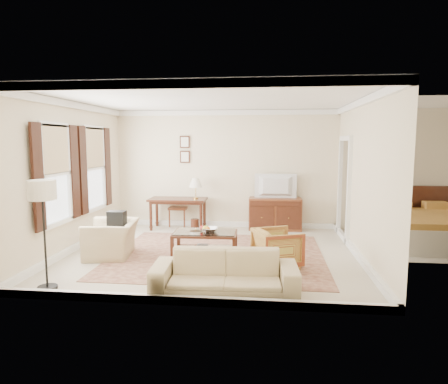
% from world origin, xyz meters
% --- Properties ---
extents(room_shell, '(5.51, 5.01, 2.91)m').
position_xyz_m(room_shell, '(0.00, 0.00, 2.47)').
color(room_shell, beige).
rests_on(room_shell, ground).
extents(annex_bedroom, '(3.00, 2.70, 2.90)m').
position_xyz_m(annex_bedroom, '(4.49, 1.15, 0.34)').
color(annex_bedroom, beige).
rests_on(annex_bedroom, ground).
extents(window_front, '(0.12, 1.56, 1.80)m').
position_xyz_m(window_front, '(-2.70, -0.70, 1.55)').
color(window_front, '#CCB284').
rests_on(window_front, room_shell).
extents(window_rear, '(0.12, 1.56, 1.80)m').
position_xyz_m(window_rear, '(-2.70, 0.90, 1.55)').
color(window_rear, '#CCB284').
rests_on(window_rear, room_shell).
extents(doorway, '(0.10, 1.12, 2.25)m').
position_xyz_m(doorway, '(2.71, 1.50, 1.08)').
color(doorway, white).
rests_on(doorway, room_shell).
extents(rug, '(3.93, 3.37, 0.01)m').
position_xyz_m(rug, '(0.13, -0.14, 0.01)').
color(rug, '#56241C').
rests_on(rug, room_shell).
extents(writing_desk, '(1.38, 0.69, 0.75)m').
position_xyz_m(writing_desk, '(-1.13, 2.05, 0.64)').
color(writing_desk, '#411E12').
rests_on(writing_desk, room_shell).
extents(desk_chair, '(0.55, 0.55, 1.05)m').
position_xyz_m(desk_chair, '(-1.20, 2.40, 0.53)').
color(desk_chair, brown).
rests_on(desk_chair, room_shell).
extents(desk_lamp, '(0.32, 0.32, 0.50)m').
position_xyz_m(desk_lamp, '(-0.68, 2.05, 1.00)').
color(desk_lamp, silver).
rests_on(desk_lamp, writing_desk).
extents(framed_prints, '(0.25, 0.04, 0.68)m').
position_xyz_m(framed_prints, '(-1.03, 2.47, 1.94)').
color(framed_prints, '#411E12').
rests_on(framed_prints, room_shell).
extents(sideboard, '(1.26, 0.48, 0.77)m').
position_xyz_m(sideboard, '(1.24, 2.23, 0.39)').
color(sideboard, brown).
rests_on(sideboard, room_shell).
extents(tv, '(0.96, 0.55, 0.13)m').
position_xyz_m(tv, '(1.24, 2.21, 1.25)').
color(tv, black).
rests_on(tv, sideboard).
extents(coffee_table, '(1.18, 0.72, 0.49)m').
position_xyz_m(coffee_table, '(-0.08, -0.30, 0.38)').
color(coffee_table, '#411E12').
rests_on(coffee_table, room_shell).
extents(fruit_bowl, '(0.42, 0.42, 0.10)m').
position_xyz_m(fruit_bowl, '(0.01, -0.31, 0.54)').
color(fruit_bowl, silver).
rests_on(fruit_bowl, coffee_table).
extents(book_a, '(0.28, 0.04, 0.38)m').
position_xyz_m(book_a, '(-0.27, -0.20, 0.19)').
color(book_a, brown).
rests_on(book_a, coffee_table).
extents(book_b, '(0.28, 0.03, 0.38)m').
position_xyz_m(book_b, '(0.13, -0.36, 0.19)').
color(book_b, brown).
rests_on(book_b, coffee_table).
extents(striped_armchair, '(0.88, 0.90, 0.72)m').
position_xyz_m(striped_armchair, '(1.23, -0.72, 0.36)').
color(striped_armchair, brown).
rests_on(striped_armchair, room_shell).
extents(club_armchair, '(0.79, 1.10, 0.89)m').
position_xyz_m(club_armchair, '(-1.83, -0.39, 0.44)').
color(club_armchair, tan).
rests_on(club_armchair, room_shell).
extents(backpack, '(0.30, 0.37, 0.40)m').
position_xyz_m(backpack, '(-1.76, -0.30, 0.69)').
color(backpack, black).
rests_on(backpack, club_armchair).
extents(sofa, '(2.06, 0.70, 0.79)m').
position_xyz_m(sofa, '(0.47, -2.02, 0.40)').
color(sofa, tan).
rests_on(sofa, room_shell).
extents(floor_lamp, '(0.39, 0.39, 1.59)m').
position_xyz_m(floor_lamp, '(-2.12, -2.12, 1.33)').
color(floor_lamp, black).
rests_on(floor_lamp, room_shell).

